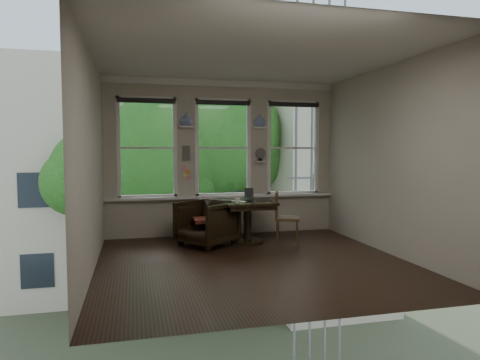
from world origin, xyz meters
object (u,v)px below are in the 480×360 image
object	(u,v)px
table	(248,222)
mug	(237,200)
laptop	(264,200)
side_chair_right	(287,218)
armchair_left	(207,223)

from	to	relation	value
table	mug	size ratio (longest dim) A/B	8.25
laptop	mug	xyz separation A→B (m)	(-0.57, -0.29, 0.04)
side_chair_right	laptop	world-z (taller)	side_chair_right
table	armchair_left	bearing A→B (deg)	-176.39
armchair_left	mug	world-z (taller)	mug
laptop	mug	size ratio (longest dim) A/B	2.89
armchair_left	side_chair_right	xyz separation A→B (m)	(1.41, -0.19, 0.07)
armchair_left	laptop	bearing A→B (deg)	56.86
armchair_left	laptop	distance (m)	1.12
armchair_left	side_chair_right	world-z (taller)	side_chair_right
laptop	mug	bearing A→B (deg)	-131.76
side_chair_right	mug	distance (m)	0.99
table	laptop	distance (m)	0.50
laptop	armchair_left	bearing A→B (deg)	-155.09
armchair_left	laptop	size ratio (longest dim) A/B	2.74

